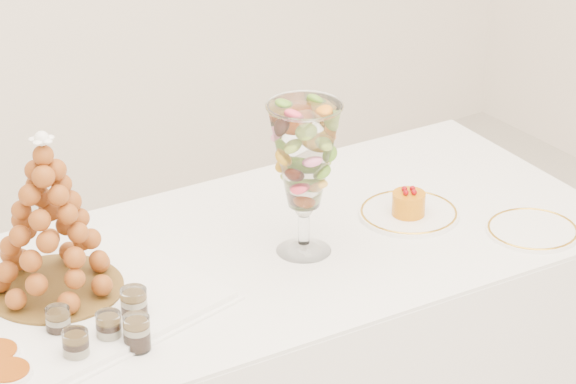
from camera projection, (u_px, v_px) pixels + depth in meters
lace_tray at (64, 309)px, 2.88m from camera, size 0.67×0.55×0.02m
macaron_vase at (304, 158)px, 3.03m from camera, size 0.16×0.16×0.36m
cake_plate at (409, 214)px, 3.29m from camera, size 0.24×0.24×0.01m
spare_plate at (532, 230)px, 3.21m from camera, size 0.22×0.22×0.01m
verrine_a at (58, 323)px, 2.78m from camera, size 0.06×0.06×0.07m
verrine_b at (109, 329)px, 2.76m from camera, size 0.07×0.07×0.07m
verrine_c at (134, 305)px, 2.84m from camera, size 0.06×0.06×0.08m
verrine_d at (76, 347)px, 2.70m from camera, size 0.06×0.06×0.07m
verrine_e at (137, 333)px, 2.75m from camera, size 0.07×0.07×0.07m
ramekin_front at (8, 377)px, 2.64m from camera, size 0.10×0.10×0.03m
croquembouche at (48, 215)px, 2.85m from camera, size 0.30×0.30×0.37m
mousse_cake at (409, 203)px, 3.26m from camera, size 0.08×0.08×0.07m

